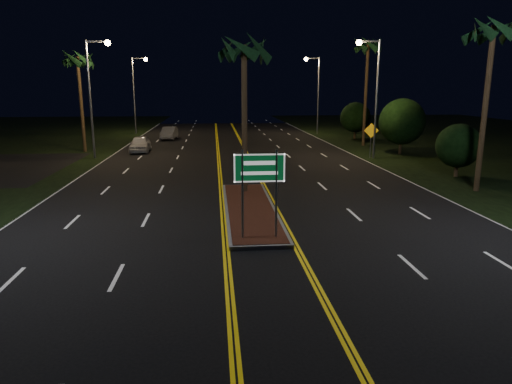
{
  "coord_description": "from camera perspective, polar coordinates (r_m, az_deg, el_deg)",
  "views": [
    {
      "loc": [
        -1.57,
        -12.83,
        5.42
      ],
      "look_at": [
        -0.15,
        2.54,
        1.9
      ],
      "focal_mm": 32.0,
      "sensor_mm": 36.0,
      "label": 1
    }
  ],
  "objects": [
    {
      "name": "ground",
      "position": [
        14.01,
        1.57,
        -9.91
      ],
      "size": [
        120.0,
        120.0,
        0.0
      ],
      "primitive_type": "plane",
      "color": "black",
      "rests_on": "ground"
    },
    {
      "name": "palm_left_far",
      "position": [
        42.41,
        -21.41,
        15.14
      ],
      "size": [
        2.4,
        2.4,
        8.8
      ],
      "color": "#382819",
      "rests_on": "ground"
    },
    {
      "name": "highway_sign",
      "position": [
        15.99,
        0.44,
        1.97
      ],
      "size": [
        1.8,
        0.08,
        3.2
      ],
      "color": "gray",
      "rests_on": "ground"
    },
    {
      "name": "streetlight_left_far",
      "position": [
        57.54,
        -14.69,
        12.67
      ],
      "size": [
        1.91,
        0.44,
        9.0
      ],
      "color": "gray",
      "rests_on": "ground"
    },
    {
      "name": "median_island",
      "position": [
        20.59,
        -0.74,
        -2.17
      ],
      "size": [
        2.25,
        10.25,
        0.17
      ],
      "color": "gray",
      "rests_on": "ground"
    },
    {
      "name": "palm_median",
      "position": [
        23.45,
        -1.51,
        17.38
      ],
      "size": [
        2.4,
        2.4,
        8.3
      ],
      "color": "#382819",
      "rests_on": "ground"
    },
    {
      "name": "palm_right_near",
      "position": [
        26.96,
        27.57,
        17.41
      ],
      "size": [
        2.4,
        2.4,
        9.3
      ],
      "color": "#382819",
      "rests_on": "ground"
    },
    {
      "name": "car_near",
      "position": [
        41.07,
        -14.3,
        5.99
      ],
      "size": [
        2.28,
        4.91,
        1.61
      ],
      "primitive_type": "imported",
      "rotation": [
        0.0,
        0.0,
        0.05
      ],
      "color": "silver",
      "rests_on": "ground"
    },
    {
      "name": "warning_sign",
      "position": [
        37.34,
        14.19,
        6.91
      ],
      "size": [
        1.15,
        0.14,
        2.75
      ],
      "rotation": [
        0.0,
        0.0,
        -0.09
      ],
      "color": "gray",
      "rests_on": "ground"
    },
    {
      "name": "shrub_mid",
      "position": [
        40.07,
        17.79,
        8.39
      ],
      "size": [
        3.78,
        3.78,
        4.62
      ],
      "color": "#382819",
      "rests_on": "ground"
    },
    {
      "name": "palm_right_far",
      "position": [
        45.33,
        13.85,
        17.2
      ],
      "size": [
        2.4,
        2.4,
        10.3
      ],
      "color": "#382819",
      "rests_on": "ground"
    },
    {
      "name": "shrub_near",
      "position": [
        30.96,
        23.98,
        5.3
      ],
      "size": [
        2.7,
        2.7,
        3.3
      ],
      "color": "#382819",
      "rests_on": "ground"
    },
    {
      "name": "streetlight_right_mid",
      "position": [
        36.9,
        14.36,
        12.82
      ],
      "size": [
        1.91,
        0.44,
        9.0
      ],
      "color": "gray",
      "rests_on": "ground"
    },
    {
      "name": "streetlight_right_far",
      "position": [
        56.16,
        7.43,
        12.98
      ],
      "size": [
        1.91,
        0.44,
        9.0
      ],
      "color": "gray",
      "rests_on": "ground"
    },
    {
      "name": "streetlight_left_mid",
      "position": [
        37.92,
        -19.57,
        12.48
      ],
      "size": [
        1.91,
        0.44,
        9.0
      ],
      "color": "gray",
      "rests_on": "ground"
    },
    {
      "name": "car_far",
      "position": [
        50.89,
        -10.81,
        7.37
      ],
      "size": [
        2.31,
        4.74,
        1.54
      ],
      "primitive_type": "imported",
      "rotation": [
        0.0,
        0.0,
        -0.07
      ],
      "color": "#A6A9AF",
      "rests_on": "ground"
    },
    {
      "name": "shrub_far",
      "position": [
        51.28,
        12.32,
        9.11
      ],
      "size": [
        3.24,
        3.24,
        3.96
      ],
      "color": "#382819",
      "rests_on": "ground"
    }
  ]
}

